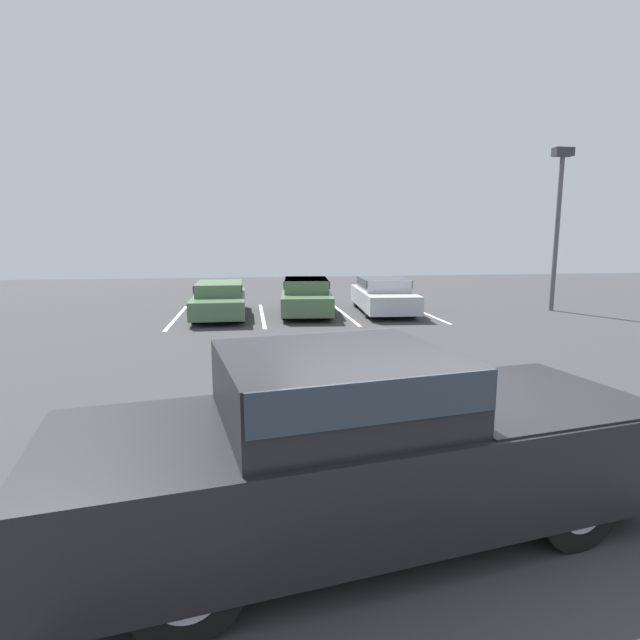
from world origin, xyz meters
TOP-DOWN VIEW (x-y plane):
  - ground_plane at (0.00, 0.00)m, footprint 60.00×60.00m
  - stall_stripe_a at (-4.03, 13.00)m, footprint 0.12×5.47m
  - stall_stripe_b at (-1.11, 13.00)m, footprint 0.12×5.47m
  - stall_stripe_c at (1.81, 13.00)m, footprint 0.12×5.47m
  - stall_stripe_d at (4.73, 13.00)m, footprint 0.12×5.47m
  - pickup_truck at (-0.54, -0.22)m, footprint 5.78×2.87m
  - parked_sedan_a at (-2.57, 13.03)m, footprint 1.73×4.62m
  - parked_sedan_b at (0.48, 13.22)m, footprint 2.11×4.52m
  - parked_sedan_c at (3.31, 13.17)m, footprint 2.07×4.67m
  - light_post at (9.67, 12.63)m, footprint 0.70×0.36m

SIDE VIEW (x-z plane):
  - ground_plane at x=0.00m, z-range 0.00..0.00m
  - stall_stripe_a at x=-4.03m, z-range 0.00..0.01m
  - stall_stripe_b at x=-1.11m, z-range 0.00..0.01m
  - stall_stripe_c at x=1.81m, z-range 0.00..0.01m
  - stall_stripe_d at x=4.73m, z-range 0.00..0.01m
  - parked_sedan_a at x=-2.57m, z-range 0.04..1.22m
  - parked_sedan_b at x=0.48m, z-range 0.04..1.29m
  - parked_sedan_c at x=3.31m, z-range 0.04..1.29m
  - pickup_truck at x=-0.54m, z-range 0.00..1.72m
  - light_post at x=9.67m, z-range 0.82..6.69m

